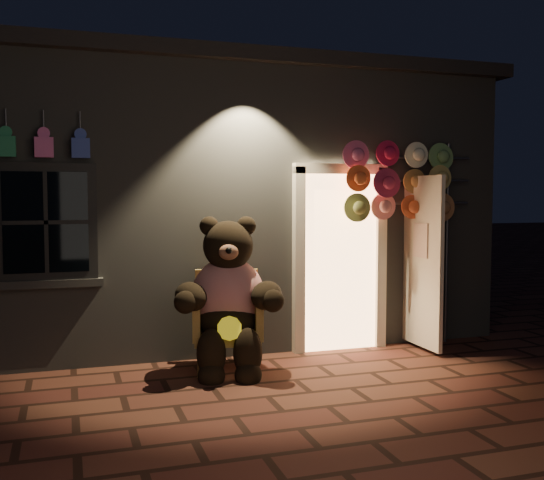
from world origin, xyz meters
name	(u,v)px	position (x,y,z in m)	size (l,w,h in m)	color
ground	(268,397)	(0.00, 0.00, 0.00)	(60.00, 60.00, 0.00)	brown
shop_building	(187,201)	(0.00, 3.99, 1.74)	(7.30, 5.95, 3.51)	slate
wicker_armchair	(227,320)	(-0.11, 1.06, 0.51)	(0.82, 0.77, 1.02)	#AC8D42
teddy_bear	(228,298)	(-0.13, 0.93, 0.76)	(1.19, 1.04, 1.68)	#B21317
hat_rack	(403,182)	(2.08, 1.28, 1.97)	(1.68, 0.22, 2.47)	#59595E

